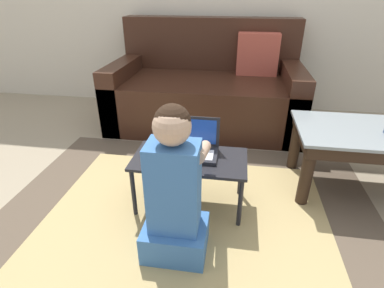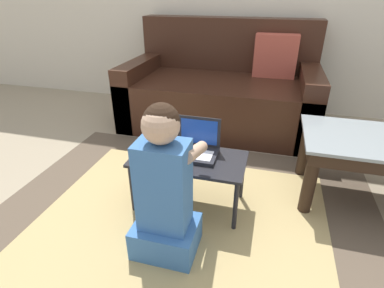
% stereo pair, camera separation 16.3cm
% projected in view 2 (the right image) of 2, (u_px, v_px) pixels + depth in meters
% --- Properties ---
extents(ground_plane, '(16.00, 16.00, 0.00)m').
position_uv_depth(ground_plane, '(191.00, 204.00, 1.76)').
color(ground_plane, gray).
extents(area_rug, '(2.13, 1.82, 0.01)m').
position_uv_depth(area_rug, '(180.00, 224.00, 1.61)').
color(area_rug, brown).
rests_on(area_rug, ground_plane).
extents(couch, '(1.64, 0.93, 0.89)m').
position_uv_depth(couch, '(222.00, 90.00, 2.72)').
color(couch, '#381E14').
rests_on(couch, ground_plane).
extents(laptop_desk, '(0.62, 0.32, 0.31)m').
position_uv_depth(laptop_desk, '(189.00, 163.00, 1.63)').
color(laptop_desk, black).
rests_on(laptop_desk, ground_plane).
extents(laptop, '(0.24, 0.18, 0.20)m').
position_uv_depth(laptop, '(196.00, 149.00, 1.63)').
color(laptop, '#232328').
rests_on(laptop, laptop_desk).
extents(computer_mouse, '(0.06, 0.10, 0.04)m').
position_uv_depth(computer_mouse, '(160.00, 152.00, 1.63)').
color(computer_mouse, silver).
rests_on(computer_mouse, laptop_desk).
extents(person_seated, '(0.29, 0.40, 0.75)m').
position_uv_depth(person_seated, '(165.00, 191.00, 1.31)').
color(person_seated, '#3D70B2').
rests_on(person_seated, ground_plane).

